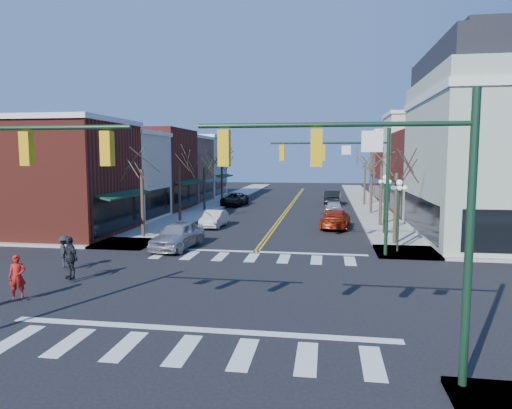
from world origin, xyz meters
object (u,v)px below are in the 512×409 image
at_px(car_right_near, 335,219).
at_px(car_right_mid, 334,208).
at_px(pedestrian_dark_a, 70,258).
at_px(car_left_far, 234,199).
at_px(car_left_near, 177,235).
at_px(pedestrian_red_a, 17,277).
at_px(lamppost_corner, 399,203).
at_px(lamppost_midblock, 385,194).
at_px(pedestrian_dark_b, 65,252).
at_px(car_left_mid, 214,219).
at_px(car_right_far, 333,197).

relative_size(car_right_near, car_right_mid, 1.18).
bearing_deg(pedestrian_dark_a, car_left_far, 119.13).
bearing_deg(car_left_near, car_right_mid, 66.89).
bearing_deg(pedestrian_red_a, car_right_near, 30.77).
relative_size(car_left_far, car_right_mid, 1.20).
xyz_separation_m(lamppost_corner, lamppost_midblock, (0.00, 6.50, 0.00)).
bearing_deg(car_left_near, pedestrian_dark_a, -100.11).
bearing_deg(pedestrian_dark_b, pedestrian_red_a, 151.41).
relative_size(lamppost_midblock, pedestrian_dark_b, 2.67).
distance_m(pedestrian_red_a, pedestrian_dark_b, 4.85).
relative_size(car_left_mid, pedestrian_dark_a, 2.13).
xyz_separation_m(car_right_far, pedestrian_red_a, (-12.56, -38.67, 0.16)).
bearing_deg(car_left_far, car_right_mid, -32.67).
distance_m(car_left_mid, pedestrian_dark_b, 15.31).
height_order(lamppost_corner, car_right_near, lamppost_corner).
bearing_deg(pedestrian_red_a, car_right_far, 44.19).
bearing_deg(car_left_near, pedestrian_red_a, -98.07).
bearing_deg(lamppost_corner, lamppost_midblock, 90.00).
distance_m(car_left_mid, car_right_far, 21.39).
xyz_separation_m(car_left_mid, car_right_near, (9.60, 1.01, 0.08)).
height_order(pedestrian_red_a, pedestrian_dark_b, pedestrian_red_a).
bearing_deg(car_left_near, lamppost_midblock, 34.66).
bearing_deg(car_right_far, car_right_near, 93.06).
bearing_deg(car_right_near, car_right_mid, -84.23).
height_order(lamppost_corner, lamppost_midblock, same).
bearing_deg(car_right_far, car_left_near, 73.79).
relative_size(lamppost_midblock, car_right_near, 0.83).
bearing_deg(pedestrian_dark_a, car_left_mid, 112.16).
bearing_deg(pedestrian_red_a, lamppost_corner, 7.60).
xyz_separation_m(car_right_near, car_right_far, (0.00, 18.10, 0.08)).
bearing_deg(pedestrian_dark_a, car_right_mid, 94.85).
bearing_deg(car_left_mid, pedestrian_red_a, -97.30).
bearing_deg(car_right_far, pedestrian_dark_b, 71.37).
distance_m(car_right_mid, pedestrian_dark_a, 27.75).
relative_size(lamppost_corner, car_right_far, 0.86).
height_order(car_left_mid, car_right_mid, car_right_mid).
height_order(pedestrian_dark_a, pedestrian_dark_b, pedestrian_dark_a).
xyz_separation_m(lamppost_midblock, car_right_mid, (-3.40, 10.05, -2.21)).
xyz_separation_m(lamppost_midblock, pedestrian_dark_b, (-16.88, -13.09, -2.00)).
distance_m(car_left_mid, pedestrian_dark_a, 16.82).
xyz_separation_m(car_left_near, pedestrian_dark_b, (-3.76, -6.09, 0.13)).
bearing_deg(pedestrian_dark_b, car_left_far, -43.81).
distance_m(lamppost_corner, lamppost_midblock, 6.50).
height_order(car_right_mid, car_right_far, car_right_far).
relative_size(car_right_near, car_right_far, 1.03).
xyz_separation_m(car_left_near, pedestrian_red_a, (-2.84, -10.85, 0.16)).
bearing_deg(car_left_far, pedestrian_dark_a, -89.92).
xyz_separation_m(car_left_near, car_left_mid, (0.12, 8.71, -0.16)).
height_order(car_left_far, car_right_mid, car_right_mid).
distance_m(lamppost_corner, pedestrian_dark_a, 17.73).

